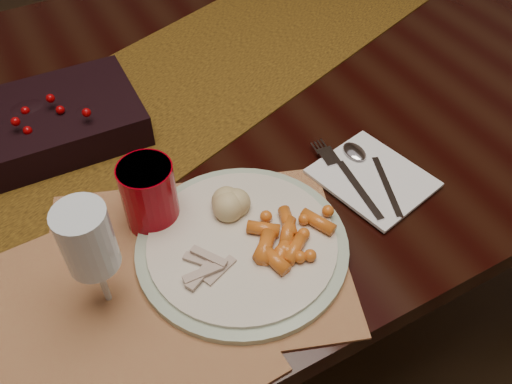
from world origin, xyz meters
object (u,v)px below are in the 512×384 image
dining_table (200,241)px  placemat_main (196,261)px  wine_glass (95,261)px  mashed_potatoes (228,206)px  baby_carrots (294,237)px  napkin (373,178)px  centerpiece (19,126)px  red_cup (149,195)px  dinner_plate (242,244)px  turkey_shreds (205,263)px

dining_table → placemat_main: placemat_main is taller
placemat_main → wine_glass: size_ratio=2.35×
dining_table → mashed_potatoes: 0.50m
baby_carrots → wine_glass: wine_glass is taller
placemat_main → napkin: 0.30m
centerpiece → wine_glass: bearing=-85.7°
placemat_main → baby_carrots: 0.14m
wine_glass → placemat_main: bearing=0.3°
wine_glass → red_cup: bearing=43.5°
dinner_plate → napkin: size_ratio=1.79×
placemat_main → dinner_plate: (0.06, -0.01, 0.01)m
dinner_plate → wine_glass: 0.20m
dinner_plate → turkey_shreds: 0.06m
mashed_potatoes → wine_glass: bearing=-169.5°
baby_carrots → centerpiece: bearing=124.9°
placemat_main → dinner_plate: size_ratio=1.38×
dining_table → napkin: 0.52m
dining_table → baby_carrots: size_ratio=17.53×
wine_glass → mashed_potatoes: bearing=10.5°
dinner_plate → wine_glass: size_ratio=1.70×
red_cup → napkin: bearing=-14.9°
red_cup → centerpiece: bearing=116.4°
dining_table → dinner_plate: dinner_plate is taller
red_cup → dining_table: bearing=56.9°
baby_carrots → placemat_main: bearing=160.0°
placemat_main → napkin: napkin is taller
centerpiece → napkin: (0.44, -0.34, -0.03)m
centerpiece → placemat_main: (0.15, -0.34, -0.04)m
placemat_main → napkin: size_ratio=2.47×
red_cup → wine_glass: wine_glass is taller
baby_carrots → turkey_shreds: (-0.12, 0.02, -0.00)m
dining_table → placemat_main: (-0.12, -0.30, 0.38)m
placemat_main → mashed_potatoes: mashed_potatoes is taller
centerpiece → wine_glass: (0.03, -0.34, 0.04)m
mashed_potatoes → red_cup: bearing=146.9°
baby_carrots → red_cup: 0.20m
baby_carrots → wine_glass: (-0.25, 0.04, 0.06)m
placemat_main → dining_table: bearing=89.1°
dinner_plate → red_cup: (-0.09, 0.11, 0.04)m
dining_table → wine_glass: size_ratio=10.66×
placemat_main → baby_carrots: baby_carrots is taller
placemat_main → turkey_shreds: bearing=-63.9°
napkin → wine_glass: wine_glass is taller
dining_table → baby_carrots: 0.53m
dining_table → dinner_plate: 0.50m
centerpiece → baby_carrots: bearing=-55.1°
dining_table → red_cup: red_cup is taller
dinner_plate → baby_carrots: bearing=-28.4°
dining_table → napkin: napkin is taller
dining_table → turkey_shreds: (-0.11, -0.33, 0.40)m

